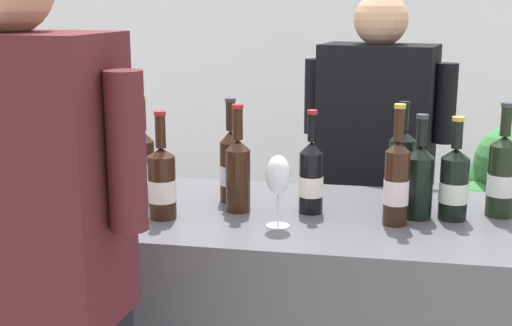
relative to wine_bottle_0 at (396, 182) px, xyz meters
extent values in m
cube|color=white|center=(-0.34, 2.66, 0.28)|extent=(8.00, 0.10, 2.80)
cylinder|color=black|center=(0.00, 0.00, -0.02)|extent=(0.07, 0.07, 0.22)
cone|color=black|center=(0.00, 0.00, 0.10)|extent=(0.07, 0.07, 0.03)
cylinder|color=black|center=(0.00, 0.00, 0.17)|extent=(0.03, 0.03, 0.09)
cylinder|color=#B79333|center=(0.00, 0.00, 0.22)|extent=(0.03, 0.03, 0.01)
cylinder|color=silver|center=(0.00, 0.00, -0.03)|extent=(0.07, 0.07, 0.07)
cylinder|color=black|center=(-0.47, 0.04, -0.03)|extent=(0.07, 0.07, 0.19)
cone|color=black|center=(-0.47, 0.04, 0.08)|extent=(0.07, 0.07, 0.03)
cylinder|color=black|center=(-0.47, 0.04, 0.15)|extent=(0.03, 0.03, 0.09)
cylinder|color=maroon|center=(-0.47, 0.04, 0.20)|extent=(0.04, 0.04, 0.01)
cylinder|color=black|center=(0.02, 0.19, -0.02)|extent=(0.08, 0.08, 0.21)
cone|color=black|center=(0.02, 0.19, 0.10)|extent=(0.08, 0.08, 0.03)
cylinder|color=black|center=(0.02, 0.19, 0.15)|extent=(0.03, 0.03, 0.08)
cylinder|color=black|center=(0.02, 0.19, 0.20)|extent=(0.03, 0.03, 0.01)
cylinder|color=silver|center=(0.02, 0.19, -0.03)|extent=(0.08, 0.08, 0.08)
cylinder|color=black|center=(0.31, 0.14, -0.02)|extent=(0.08, 0.08, 0.22)
cone|color=black|center=(0.31, 0.14, 0.10)|extent=(0.08, 0.08, 0.03)
cylinder|color=black|center=(0.31, 0.14, 0.16)|extent=(0.03, 0.03, 0.09)
cylinder|color=#333338|center=(0.31, 0.14, 0.21)|extent=(0.04, 0.04, 0.01)
cylinder|color=silver|center=(0.31, 0.14, -0.03)|extent=(0.08, 0.08, 0.06)
cylinder|color=black|center=(-1.09, 0.18, -0.03)|extent=(0.07, 0.07, 0.19)
cone|color=black|center=(-1.09, 0.18, 0.09)|extent=(0.07, 0.07, 0.04)
cylinder|color=black|center=(-1.09, 0.18, 0.15)|extent=(0.03, 0.03, 0.09)
cylinder|color=#333338|center=(-1.09, 0.18, 0.20)|extent=(0.03, 0.03, 0.01)
cylinder|color=black|center=(0.17, 0.08, -0.03)|extent=(0.08, 0.08, 0.18)
cone|color=black|center=(0.17, 0.08, 0.07)|extent=(0.08, 0.08, 0.03)
cylinder|color=black|center=(0.17, 0.08, 0.13)|extent=(0.03, 0.03, 0.08)
cylinder|color=#B79333|center=(0.17, 0.08, 0.17)|extent=(0.04, 0.04, 0.01)
cylinder|color=silver|center=(0.17, 0.08, -0.04)|extent=(0.08, 0.08, 0.06)
cylinder|color=black|center=(-0.80, 0.12, -0.03)|extent=(0.07, 0.07, 0.19)
cone|color=black|center=(-0.80, 0.12, 0.08)|extent=(0.07, 0.07, 0.04)
cylinder|color=black|center=(-0.80, 0.12, 0.15)|extent=(0.03, 0.03, 0.10)
cylinder|color=#B79333|center=(-0.80, 0.12, 0.21)|extent=(0.03, 0.03, 0.01)
cylinder|color=#E4ECC4|center=(-0.80, 0.12, -0.04)|extent=(0.07, 0.07, 0.07)
cylinder|color=black|center=(-0.25, 0.07, -0.03)|extent=(0.07, 0.07, 0.19)
cone|color=black|center=(-0.25, 0.07, 0.08)|extent=(0.07, 0.07, 0.04)
cylinder|color=black|center=(-0.25, 0.07, 0.14)|extent=(0.03, 0.03, 0.08)
cylinder|color=maroon|center=(-0.25, 0.07, 0.18)|extent=(0.03, 0.03, 0.01)
cylinder|color=white|center=(-0.25, 0.07, -0.04)|extent=(0.07, 0.07, 0.06)
cylinder|color=black|center=(-0.68, -0.07, -0.03)|extent=(0.08, 0.08, 0.19)
cone|color=black|center=(-0.68, -0.07, 0.07)|extent=(0.08, 0.08, 0.03)
cylinder|color=black|center=(-0.68, -0.07, 0.14)|extent=(0.03, 0.03, 0.10)
cylinder|color=maroon|center=(-0.68, -0.07, 0.19)|extent=(0.04, 0.04, 0.01)
cylinder|color=silver|center=(-0.68, -0.07, -0.04)|extent=(0.08, 0.08, 0.07)
cylinder|color=black|center=(0.07, 0.08, -0.03)|extent=(0.08, 0.08, 0.18)
cone|color=black|center=(0.07, 0.08, 0.08)|extent=(0.08, 0.08, 0.04)
cylinder|color=black|center=(0.07, 0.08, 0.13)|extent=(0.03, 0.03, 0.08)
cylinder|color=#333338|center=(0.07, 0.08, 0.18)|extent=(0.04, 0.04, 0.01)
cylinder|color=black|center=(-1.17, 0.13, -0.03)|extent=(0.08, 0.08, 0.20)
cone|color=black|center=(-1.17, 0.13, 0.09)|extent=(0.08, 0.08, 0.03)
cylinder|color=black|center=(-1.17, 0.13, 0.16)|extent=(0.03, 0.03, 0.10)
cylinder|color=#B79333|center=(-1.17, 0.13, 0.21)|extent=(0.03, 0.03, 0.01)
cylinder|color=silver|center=(-1.17, 0.13, -0.04)|extent=(0.08, 0.08, 0.06)
cylinder|color=black|center=(-0.52, 0.14, -0.03)|extent=(0.07, 0.07, 0.19)
cone|color=black|center=(-0.52, 0.14, 0.09)|extent=(0.07, 0.07, 0.04)
cylinder|color=black|center=(-0.52, 0.14, 0.15)|extent=(0.03, 0.03, 0.09)
cylinder|color=#333338|center=(-0.52, 0.14, 0.20)|extent=(0.03, 0.03, 0.01)
cylinder|color=silver|center=(-0.52, 0.14, -0.04)|extent=(0.07, 0.07, 0.06)
cylinder|color=silver|center=(-0.33, -0.09, -0.12)|extent=(0.07, 0.07, 0.00)
cylinder|color=silver|center=(-0.33, -0.09, -0.07)|extent=(0.01, 0.01, 0.10)
ellipsoid|color=silver|center=(-0.33, -0.09, 0.03)|extent=(0.07, 0.07, 0.11)
ellipsoid|color=maroon|center=(-0.33, -0.09, 0.01)|extent=(0.06, 0.06, 0.04)
cylinder|color=silver|center=(-1.07, -0.04, -0.01)|extent=(0.22, 0.22, 0.23)
torus|color=silver|center=(-1.07, -0.04, 0.11)|extent=(0.23, 0.23, 0.01)
cube|color=black|center=(-0.07, 0.74, -0.67)|extent=(0.43, 0.31, 0.91)
cube|color=black|center=(-0.07, 0.74, 0.06)|extent=(0.47, 0.32, 0.56)
sphere|color=tan|center=(-0.07, 0.74, 0.44)|extent=(0.20, 0.20, 0.20)
cylinder|color=black|center=(0.18, 0.69, 0.13)|extent=(0.08, 0.08, 0.30)
cylinder|color=black|center=(-0.32, 0.79, 0.13)|extent=(0.08, 0.08, 0.30)
cube|color=#47191E|center=(-0.81, -0.63, 0.13)|extent=(0.46, 0.28, 0.62)
cylinder|color=#47191E|center=(-0.55, -0.65, 0.21)|extent=(0.08, 0.08, 0.33)
sphere|color=#387F3D|center=(0.34, 1.15, -0.57)|extent=(0.39, 0.39, 0.39)
sphere|color=#387F3D|center=(0.45, 1.06, -0.41)|extent=(0.35, 0.35, 0.35)
sphere|color=#387F3D|center=(0.40, 1.04, -0.42)|extent=(0.34, 0.34, 0.34)
cylinder|color=#4C3823|center=(0.46, 1.10, -0.60)|extent=(0.05, 0.05, 0.60)
camera|label=1|loc=(-0.04, -1.94, 0.51)|focal=48.29mm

